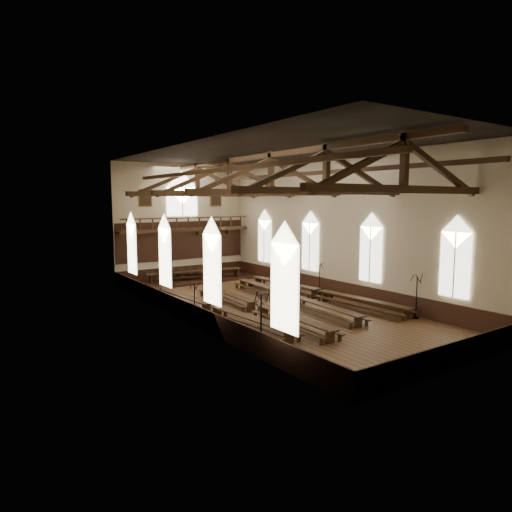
{
  "coord_description": "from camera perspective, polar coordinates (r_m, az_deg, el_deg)",
  "views": [
    {
      "loc": [
        -17.02,
        -23.23,
        6.9
      ],
      "look_at": [
        -0.11,
        1.5,
        3.25
      ],
      "focal_mm": 32.0,
      "sensor_mm": 36.0,
      "label": 1
    }
  ],
  "objects": [
    {
      "name": "room_walls",
      "position": [
        28.8,
        1.87,
        6.07
      ],
      "size": [
        26.0,
        26.0,
        26.0
      ],
      "color": "#BFAF90",
      "rests_on": "ground"
    },
    {
      "name": "candelabrum_right_mid",
      "position": [
        34.02,
        7.94,
        -3.58
      ],
      "size": [
        0.71,
        0.7,
        2.39
      ],
      "color": "black",
      "rests_on": "ground"
    },
    {
      "name": "minstrels_gallery",
      "position": [
        39.84,
        -8.97,
        2.55
      ],
      "size": [
        11.8,
        1.24,
        3.7
      ],
      "color": "#3C2613",
      "rests_on": "room_walls"
    },
    {
      "name": "refectory_row_b",
      "position": [
        27.9,
        0.21,
        -6.28
      ],
      "size": [
        1.72,
        14.03,
        0.7
      ],
      "color": "#3C2613",
      "rests_on": "ground"
    },
    {
      "name": "candelabrum_left_mid",
      "position": [
        26.42,
        -7.67,
        -6.68
      ],
      "size": [
        0.66,
        0.71,
        2.32
      ],
      "color": "black",
      "rests_on": "ground"
    },
    {
      "name": "candelabrum_left_near",
      "position": [
        20.87,
        0.64,
        -9.84
      ],
      "size": [
        0.86,
        0.84,
        2.87
      ],
      "color": "black",
      "rests_on": "ground"
    },
    {
      "name": "end_window",
      "position": [
        39.94,
        -9.21,
        7.32
      ],
      "size": [
        2.8,
        0.12,
        3.8
      ],
      "color": "white",
      "rests_on": "room_walls"
    },
    {
      "name": "ground",
      "position": [
        29.61,
        1.82,
        -6.53
      ],
      "size": [
        26.0,
        26.0,
        0.0
      ],
      "primitive_type": "plane",
      "color": "brown",
      "rests_on": "ground"
    },
    {
      "name": "refectory_row_d",
      "position": [
        32.13,
        7.98,
        -4.52
      ],
      "size": [
        2.02,
        14.51,
        0.75
      ],
      "color": "#3C2613",
      "rests_on": "ground"
    },
    {
      "name": "refectory_row_c",
      "position": [
        30.75,
        4.32,
        -5.09
      ],
      "size": [
        1.87,
        13.89,
        0.69
      ],
      "color": "#3C2613",
      "rests_on": "ground"
    },
    {
      "name": "candelabrum_right_near",
      "position": [
        28.51,
        19.39,
        -5.8
      ],
      "size": [
        0.77,
        0.8,
        2.65
      ],
      "color": "black",
      "rests_on": "ground"
    },
    {
      "name": "high_chairs",
      "position": [
        39.96,
        -8.12,
        -2.04
      ],
      "size": [
        5.84,
        0.45,
        0.95
      ],
      "color": "#3C2613",
      "rests_on": "dais"
    },
    {
      "name": "dais",
      "position": [
        39.35,
        -7.59,
        -3.08
      ],
      "size": [
        11.4,
        2.83,
        0.19
      ],
      "primitive_type": "cube",
      "color": "#341A0F",
      "rests_on": "ground"
    },
    {
      "name": "wainscot_band",
      "position": [
        29.48,
        1.83,
        -5.4
      ],
      "size": [
        12.0,
        26.0,
        1.2
      ],
      "color": "#341A0F",
      "rests_on": "ground"
    },
    {
      "name": "side_windows",
      "position": [
        28.97,
        1.85,
        0.68
      ],
      "size": [
        11.85,
        19.8,
        4.5
      ],
      "color": "white",
      "rests_on": "room_walls"
    },
    {
      "name": "candelabrum_left_far",
      "position": [
        30.75,
        -11.78,
        -4.73
      ],
      "size": [
        0.66,
        0.76,
        2.48
      ],
      "color": "black",
      "rests_on": "ground"
    },
    {
      "name": "candelabrum_right_far",
      "position": [
        38.32,
        2.23,
        -2.1
      ],
      "size": [
        0.87,
        0.83,
        2.89
      ],
      "color": "black",
      "rests_on": "ground"
    },
    {
      "name": "refectory_row_a",
      "position": [
        27.55,
        -5.6,
        -6.43
      ],
      "size": [
        1.99,
        14.4,
        0.74
      ],
      "color": "#3C2613",
      "rests_on": "ground"
    },
    {
      "name": "high_table",
      "position": [
        39.22,
        -7.61,
        -1.99
      ],
      "size": [
        8.36,
        2.01,
        0.78
      ],
      "color": "#3C2613",
      "rests_on": "dais"
    },
    {
      "name": "roof_trusses",
      "position": [
        28.83,
        1.89,
        9.56
      ],
      "size": [
        11.7,
        25.7,
        2.8
      ],
      "color": "#3C2613",
      "rests_on": "room_walls"
    },
    {
      "name": "portraits",
      "position": [
        39.94,
        -9.21,
        7.14
      ],
      "size": [
        7.75,
        0.09,
        1.45
      ],
      "color": "brown",
      "rests_on": "room_walls"
    }
  ]
}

